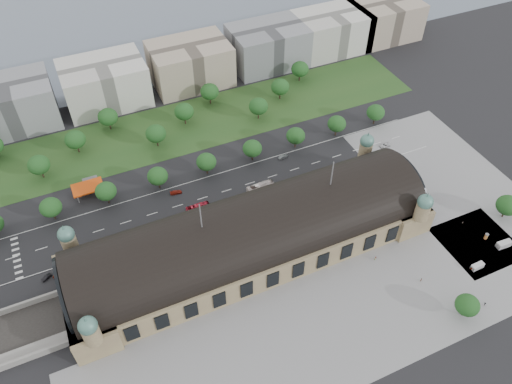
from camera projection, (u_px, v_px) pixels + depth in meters
name	position (u px, v px, depth m)	size (l,w,h in m)	color
ground	(252.00, 252.00, 208.59)	(900.00, 900.00, 0.00)	black
station	(251.00, 236.00, 201.31)	(150.00, 48.40, 44.30)	tan
plaza_south	(325.00, 329.00, 183.21)	(190.00, 48.00, 0.12)	gray
plaza_east	(448.00, 182.00, 238.54)	(56.00, 100.00, 0.12)	gray
road_slab	(178.00, 206.00, 227.20)	(260.00, 26.00, 0.10)	black
grass_belt	(154.00, 134.00, 264.01)	(300.00, 45.00, 0.10)	#244A1D
petrol_station	(89.00, 185.00, 232.79)	(14.00, 13.00, 5.05)	#CC420C
office_2	(10.00, 105.00, 262.32)	(45.00, 32.00, 24.00)	gray
office_3	(105.00, 83.00, 276.86)	(45.00, 32.00, 24.00)	silver
office_4	(190.00, 64.00, 291.40)	(45.00, 32.00, 24.00)	tan
office_5	(268.00, 46.00, 305.94)	(45.00, 32.00, 24.00)	gray
office_6	(331.00, 32.00, 319.03)	(45.00, 32.00, 24.00)	silver
office_7	(383.00, 20.00, 330.66)	(45.00, 32.00, 24.00)	tan
tree_row_2	(51.00, 207.00, 216.46)	(9.60, 9.60, 11.52)	#2D2116
tree_row_3	(106.00, 191.00, 223.44)	(9.60, 9.60, 11.52)	#2D2116
tree_row_4	(158.00, 176.00, 230.42)	(9.60, 9.60, 11.52)	#2D2116
tree_row_5	(206.00, 162.00, 237.40)	(9.60, 9.60, 11.52)	#2D2116
tree_row_6	(252.00, 148.00, 244.38)	(9.60, 9.60, 11.52)	#2D2116
tree_row_7	(296.00, 136.00, 251.36)	(9.60, 9.60, 11.52)	#2D2116
tree_row_8	(337.00, 124.00, 258.34)	(9.60, 9.60, 11.52)	#2D2116
tree_row_9	(376.00, 112.00, 265.31)	(9.60, 9.60, 11.52)	#2D2116
tree_belt_3	(39.00, 165.00, 235.02)	(10.40, 10.40, 12.48)	#2D2116
tree_belt_4	(75.00, 140.00, 248.26)	(10.40, 10.40, 12.48)	#2D2116
tree_belt_5	(108.00, 117.00, 261.50)	(10.40, 10.40, 12.48)	#2D2116
tree_belt_6	(156.00, 134.00, 251.59)	(10.40, 10.40, 12.48)	#2D2116
tree_belt_7	(184.00, 112.00, 264.83)	(10.40, 10.40, 12.48)	#2D2116
tree_belt_8	(210.00, 92.00, 278.07)	(10.40, 10.40, 12.48)	#2D2116
tree_belt_9	(258.00, 106.00, 268.17)	(10.40, 10.40, 12.48)	#2D2116
tree_belt_10	(280.00, 87.00, 281.41)	(10.40, 10.40, 12.48)	#2D2116
tree_belt_11	(300.00, 69.00, 294.65)	(10.40, 10.40, 12.48)	#2D2116
tree_plaza_ne	(508.00, 205.00, 217.31)	(10.00, 10.00, 11.69)	#2D2116
tree_plaza_s	(467.00, 305.00, 182.64)	(9.00, 9.00, 10.64)	#2D2116
traffic_car_2	(58.00, 257.00, 205.72)	(2.54, 5.50, 1.53)	black
traffic_car_3	(176.00, 192.00, 232.37)	(2.20, 5.41, 1.57)	maroon
traffic_car_4	(264.00, 188.00, 234.42)	(1.55, 3.85, 1.31)	#192646
traffic_car_5	(283.00, 157.00, 249.98)	(1.74, 4.99, 1.64)	#5B6063
traffic_car_6	(385.00, 145.00, 256.47)	(2.58, 5.60, 1.56)	silver
parked_car_0	(47.00, 277.00, 198.63)	(1.53, 4.38, 1.44)	black
parked_car_1	(59.00, 274.00, 199.70)	(2.33, 5.05, 1.40)	maroon
parked_car_2	(140.00, 240.00, 212.19)	(2.29, 5.63, 1.63)	#18163F
parked_car_3	(162.00, 240.00, 212.20)	(1.52, 3.77, 1.28)	slate
parked_car_4	(106.00, 259.00, 205.20)	(1.35, 3.87, 1.28)	silver
parked_car_5	(175.00, 228.00, 216.73)	(2.62, 5.68, 1.58)	gray
parked_car_6	(193.00, 228.00, 216.89)	(2.31, 5.68, 1.65)	black
bus_west	(198.00, 207.00, 224.53)	(2.55, 10.92, 3.04)	red
bus_mid	(260.00, 187.00, 233.31)	(3.12, 13.34, 3.71)	silver
bus_east	(267.00, 193.00, 230.31)	(3.16, 13.50, 3.76)	beige
van_east	(503.00, 245.00, 209.65)	(6.55, 2.97, 2.77)	#BCBCBF
van_south	(477.00, 267.00, 201.85)	(5.53, 2.34, 2.37)	silver
advertising_column	(486.00, 236.00, 212.45)	(1.62, 1.62, 3.07)	red
pedestrian_0	(375.00, 258.00, 205.03)	(0.94, 0.54, 1.93)	gray
pedestrian_1	(421.00, 280.00, 197.56)	(0.66, 0.43, 1.80)	gray
pedestrian_2	(463.00, 223.00, 219.03)	(0.80, 0.46, 1.65)	gray
pedestrian_3	(471.00, 269.00, 201.28)	(1.13, 0.54, 1.92)	gray
pedestrian_4	(485.00, 304.00, 189.72)	(1.16, 0.50, 1.79)	gray
pedestrian_5	(508.00, 241.00, 211.73)	(0.75, 0.43, 1.55)	gray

